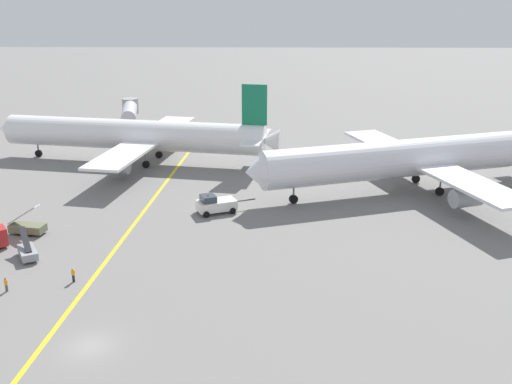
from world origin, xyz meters
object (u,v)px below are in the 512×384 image
Objects in this scene: ground_crew_ramp_agent_by_cones at (73,275)px; pushback_tug at (215,204)px; airliner_at_gate_left at (136,135)px; gse_stair_truck_yellow at (27,226)px; airliner_being_pushed at (413,158)px; jet_bridge at (130,110)px; gse_belt_loader_portside at (27,252)px; ground_crew_marshaller_foreground at (6,284)px.

pushback_tug is at bearing 57.94° from ground_crew_ramp_agent_by_cones.
airliner_at_gate_left reaches higher than gse_stair_truck_yellow.
jet_bridge is at bearing 140.27° from airliner_being_pushed.
gse_belt_loader_portside is at bearing -68.99° from gse_stair_truck_yellow.
gse_belt_loader_portside is (-50.94, -26.20, -4.53)m from airliner_being_pushed.
gse_belt_loader_portside is 2.96× the size of ground_crew_ramp_agent_by_cones.
pushback_tug is 0.50× the size of jet_bridge.
gse_belt_loader_portside is (2.86, -7.45, -0.20)m from gse_stair_truck_yellow.
airliner_being_pushed is 54.44m from ground_crew_ramp_agent_by_cones.
airliner_being_pushed reaches higher than jet_bridge.
ground_crew_marshaller_foreground is at bearing -87.00° from jet_bridge.
pushback_tug is 1.75× the size of gse_belt_loader_portside.
airliner_at_gate_left is at bearing 161.08° from airliner_being_pushed.
airliner_at_gate_left is 42.62m from gse_belt_loader_portside.
gse_stair_truck_yellow is (-53.81, -18.75, -4.33)m from airliner_being_pushed.
airliner_being_pushed reaches higher than gse_stair_truck_yellow.
airliner_at_gate_left is at bearing 84.21° from gse_belt_loader_portside.
ground_crew_marshaller_foreground is 0.09× the size of jet_bridge.
airliner_at_gate_left is 11.04× the size of gse_belt_loader_portside.
ground_crew_ramp_agent_by_cones is 1.06× the size of ground_crew_marshaller_foreground.
jet_bridge reaches higher than ground_crew_marshaller_foreground.
gse_belt_loader_portside reaches higher than pushback_tug.
gse_stair_truck_yellow is 2.94× the size of ground_crew_ramp_agent_by_cones.
gse_belt_loader_portside is at bearing -142.95° from pushback_tug.
pushback_tug reaches higher than ground_crew_ramp_agent_by_cones.
airliner_at_gate_left is 35.70m from gse_stair_truck_yellow.
ground_crew_ramp_agent_by_cones is at bearing -82.24° from jet_bridge.
ground_crew_ramp_agent_by_cones is at bearing -86.46° from airliner_at_gate_left.
pushback_tug is at bearing 37.05° from gse_belt_loader_portside.
ground_crew_marshaller_foreground is at bearing -145.42° from airliner_being_pushed.
ground_crew_marshaller_foreground is (-6.36, -2.31, -0.06)m from ground_crew_ramp_agent_by_cones.
jet_bridge is (-10.52, 77.24, 3.24)m from ground_crew_ramp_agent_by_cones.
airliner_at_gate_left is 32.66× the size of ground_crew_ramp_agent_by_cones.
ground_crew_ramp_agent_by_cones is 6.77m from ground_crew_marshaller_foreground.
gse_stair_truck_yellow is 16.18m from ground_crew_marshaller_foreground.
jet_bridge is at bearing 113.52° from pushback_tug.
airliner_at_gate_left reaches higher than pushback_tug.
gse_stair_truck_yellow reaches higher than pushback_tug.
ground_crew_marshaller_foreground is at bearing -83.77° from gse_belt_loader_portside.
gse_stair_truck_yellow is at bearing -101.62° from airliner_at_gate_left.
airliner_being_pushed is at bearing 36.39° from ground_crew_ramp_agent_by_cones.
gse_belt_loader_portside is 9.41m from ground_crew_ramp_agent_by_cones.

